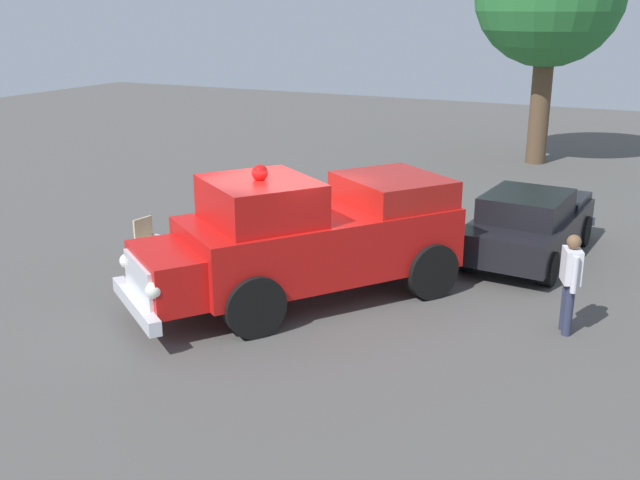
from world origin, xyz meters
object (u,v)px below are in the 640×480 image
(spectator_standing, at_px, (570,277))
(lawn_chair_near_truck, at_px, (394,199))
(classic_hot_rod, at_px, (529,223))
(spectator_seated, at_px, (398,196))
(lawn_chair_by_car, at_px, (148,239))
(vintage_fire_truck, at_px, (308,236))

(spectator_standing, bearing_deg, lawn_chair_near_truck, 45.25)
(classic_hot_rod, distance_m, lawn_chair_near_truck, 3.72)
(lawn_chair_near_truck, bearing_deg, classic_hot_rod, -109.03)
(spectator_seated, bearing_deg, spectator_standing, -135.13)
(classic_hot_rod, xyz_separation_m, lawn_chair_by_car, (-4.11, 6.82, -0.16))
(lawn_chair_near_truck, relative_size, lawn_chair_by_car, 1.00)
(spectator_seated, bearing_deg, lawn_chair_near_truck, 65.06)
(classic_hot_rod, relative_size, lawn_chair_by_car, 4.40)
(vintage_fire_truck, relative_size, spectator_seated, 4.74)
(classic_hot_rod, xyz_separation_m, spectator_standing, (-3.62, -1.36, 0.22))
(classic_hot_rod, distance_m, lawn_chair_by_car, 7.96)
(lawn_chair_near_truck, bearing_deg, lawn_chair_by_car, 148.16)
(vintage_fire_truck, xyz_separation_m, classic_hot_rod, (4.20, -3.08, -0.45))
(classic_hot_rod, relative_size, spectator_standing, 2.68)
(lawn_chair_by_car, xyz_separation_m, spectator_standing, (0.49, -8.18, 0.37))
(classic_hot_rod, height_order, lawn_chair_near_truck, classic_hot_rod)
(vintage_fire_truck, xyz_separation_m, lawn_chair_near_truck, (5.41, 0.43, -0.61))
(vintage_fire_truck, distance_m, lawn_chair_near_truck, 5.46)
(classic_hot_rod, bearing_deg, spectator_seated, 71.19)
(vintage_fire_truck, height_order, classic_hot_rod, vintage_fire_truck)
(classic_hot_rod, relative_size, spectator_seated, 3.48)
(lawn_chair_near_truck, distance_m, spectator_seated, 0.17)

